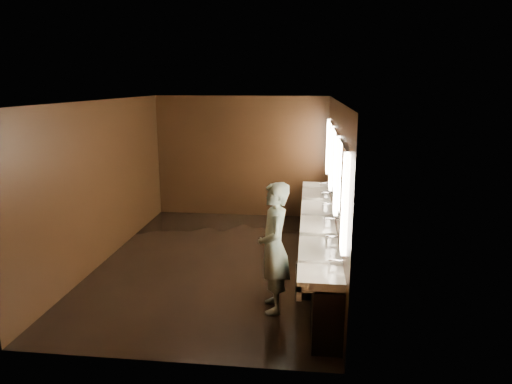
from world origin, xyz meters
TOP-DOWN VIEW (x-y plane):
  - floor at (0.00, 0.00)m, footprint 6.00×6.00m
  - ceiling at (0.00, 0.00)m, footprint 4.00×6.00m
  - wall_back at (0.00, 3.00)m, footprint 4.00×0.02m
  - wall_front at (0.00, -3.00)m, footprint 4.00×0.02m
  - wall_left at (-2.00, 0.00)m, footprint 0.02×6.00m
  - wall_right at (2.00, 0.00)m, footprint 0.02×6.00m
  - sink_counter at (1.79, 0.00)m, footprint 0.55×5.40m
  - mirror_band at (1.98, -0.00)m, footprint 0.06×5.03m
  - person at (1.12, -1.61)m, footprint 0.53×0.72m
  - trash_bin at (1.58, -1.16)m, footprint 0.42×0.42m

SIDE VIEW (x-z plane):
  - floor at x=0.00m, z-range 0.00..0.00m
  - trash_bin at x=1.58m, z-range 0.00..0.52m
  - sink_counter at x=1.79m, z-range -0.01..1.00m
  - person at x=1.12m, z-range 0.00..1.81m
  - wall_back at x=0.00m, z-range 0.00..2.80m
  - wall_front at x=0.00m, z-range 0.00..2.80m
  - wall_left at x=-2.00m, z-range 0.00..2.80m
  - wall_right at x=2.00m, z-range 0.00..2.80m
  - mirror_band at x=1.98m, z-range 1.17..2.32m
  - ceiling at x=0.00m, z-range 2.79..2.81m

